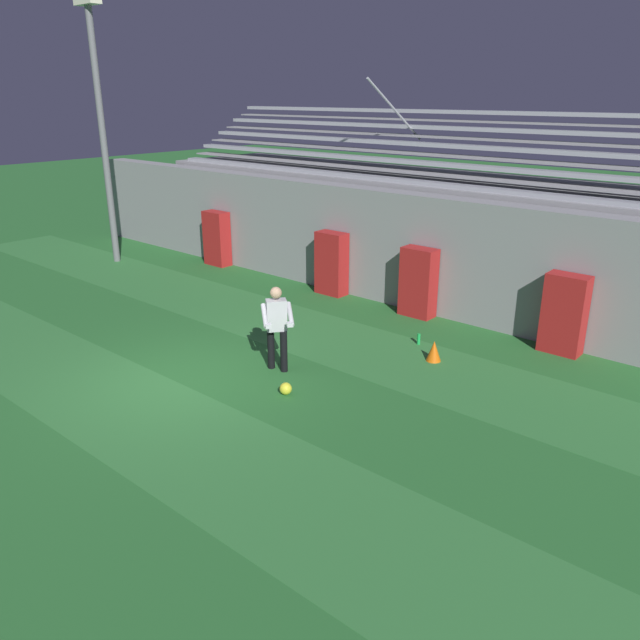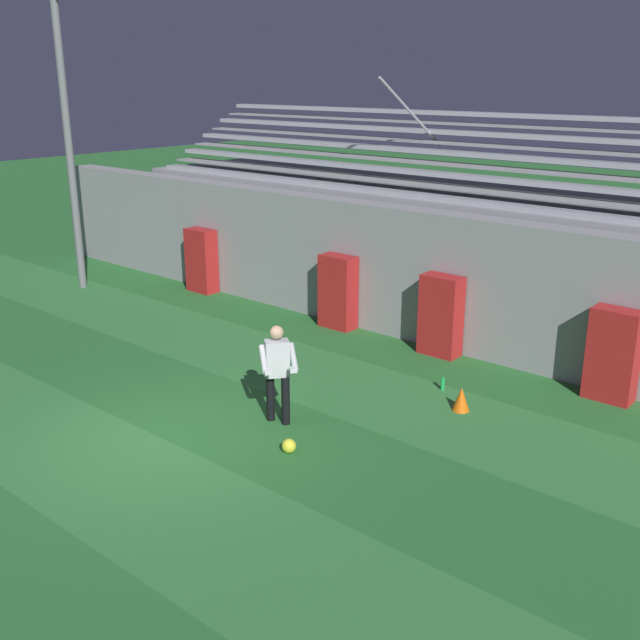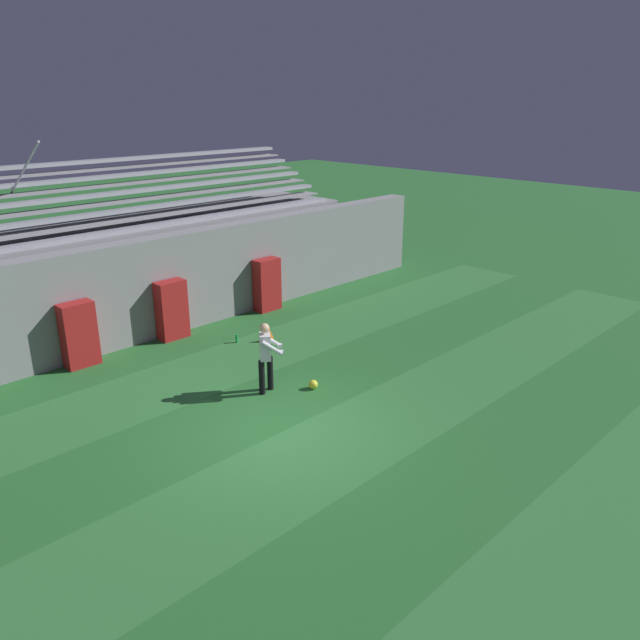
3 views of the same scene
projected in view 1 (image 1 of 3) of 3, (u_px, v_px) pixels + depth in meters
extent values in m
plane|color=#286B2D|center=(183.00, 381.00, 11.61)|extent=(80.00, 80.00, 0.00)
cube|color=#337A38|center=(122.00, 405.00, 10.70)|extent=(28.00, 2.36, 0.01)
cube|color=#337A38|center=(306.00, 331.00, 14.06)|extent=(28.00, 2.36, 0.01)
cube|color=gray|center=(386.00, 246.00, 15.76)|extent=(24.00, 0.60, 2.80)
cube|color=#B21E1E|center=(332.00, 263.00, 16.39)|extent=(0.83, 0.44, 1.66)
cube|color=#B21E1E|center=(418.00, 282.00, 14.75)|extent=(0.83, 0.44, 1.66)
cube|color=#B21E1E|center=(217.00, 238.00, 19.20)|extent=(0.83, 0.44, 1.66)
cube|color=#B21E1E|center=(564.00, 314.00, 12.63)|extent=(0.83, 0.44, 1.66)
cube|color=gray|center=(435.00, 230.00, 17.42)|extent=(18.00, 3.90, 2.90)
cube|color=#A8AAB2|center=(405.00, 181.00, 15.77)|extent=(17.10, 0.36, 0.10)
cube|color=gray|center=(401.00, 191.00, 15.70)|extent=(17.10, 0.60, 0.04)
cube|color=#A8AAB2|center=(421.00, 163.00, 16.13)|extent=(17.10, 0.36, 0.10)
cube|color=gray|center=(416.00, 172.00, 16.06)|extent=(17.10, 0.60, 0.04)
cube|color=#A8AAB2|center=(436.00, 145.00, 16.49)|extent=(17.10, 0.36, 0.10)
cube|color=gray|center=(432.00, 155.00, 16.43)|extent=(17.10, 0.60, 0.04)
cube|color=#A8AAB2|center=(450.00, 128.00, 16.85)|extent=(17.10, 0.36, 0.10)
cube|color=gray|center=(446.00, 137.00, 16.79)|extent=(17.10, 0.60, 0.04)
cube|color=#A8AAB2|center=(464.00, 112.00, 17.21)|extent=(17.10, 0.36, 0.10)
cube|color=gray|center=(460.00, 121.00, 17.15)|extent=(17.10, 0.60, 0.04)
cylinder|color=#A8AAB2|center=(395.00, 111.00, 16.74)|extent=(0.06, 2.63, 1.65)
cylinder|color=slate|center=(104.00, 142.00, 18.63)|extent=(0.20, 0.20, 7.36)
cylinder|color=black|center=(284.00, 351.00, 11.89)|extent=(0.20, 0.20, 0.82)
cylinder|color=black|center=(271.00, 348.00, 12.03)|extent=(0.20, 0.20, 0.82)
cube|color=silver|center=(276.00, 315.00, 11.71)|extent=(0.42, 0.45, 0.60)
sphere|color=tan|center=(276.00, 293.00, 11.56)|extent=(0.22, 0.22, 0.22)
cylinder|color=silver|center=(290.00, 314.00, 11.61)|extent=(0.43, 0.36, 0.37)
cylinder|color=silver|center=(265.00, 316.00, 11.52)|extent=(0.43, 0.36, 0.37)
cube|color=silver|center=(290.00, 324.00, 11.47)|extent=(0.15, 0.15, 0.08)
cube|color=silver|center=(268.00, 326.00, 11.39)|extent=(0.15, 0.15, 0.08)
sphere|color=yellow|center=(286.00, 389.00, 11.06)|extent=(0.22, 0.22, 0.22)
cone|color=orange|center=(434.00, 351.00, 12.41)|extent=(0.30, 0.30, 0.42)
cylinder|color=green|center=(419.00, 339.00, 13.26)|extent=(0.07, 0.07, 0.24)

